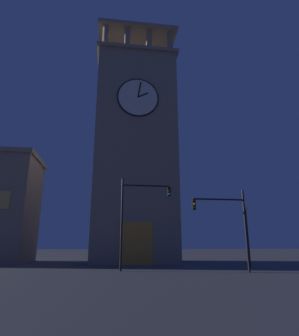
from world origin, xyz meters
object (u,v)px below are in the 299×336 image
at_px(clocktower, 134,153).
at_px(traffic_signal_mid, 137,209).
at_px(street_lamp, 247,224).
at_px(traffic_signal_near, 228,217).

xyz_separation_m(clocktower, traffic_signal_mid, (0.55, 10.02, -7.92)).
height_order(traffic_signal_mid, street_lamp, traffic_signal_mid).
xyz_separation_m(traffic_signal_near, traffic_signal_mid, (6.50, -2.07, 0.76)).
bearing_deg(traffic_signal_mid, street_lamp, -165.68).
distance_m(clocktower, traffic_signal_near, 16.03).
xyz_separation_m(traffic_signal_near, street_lamp, (-3.71, -4.68, -0.06)).
distance_m(clocktower, street_lamp, 14.99).
relative_size(clocktower, traffic_signal_near, 5.18).
xyz_separation_m(clocktower, street_lamp, (-9.66, 7.41, -8.74)).
bearing_deg(clocktower, street_lamp, 142.52).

